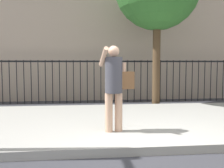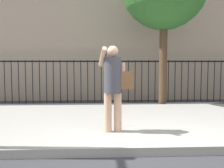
{
  "view_description": "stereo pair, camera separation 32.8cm",
  "coord_description": "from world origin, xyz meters",
  "views": [
    {
      "loc": [
        -1.09,
        -4.09,
        1.5
      ],
      "look_at": [
        -0.48,
        1.35,
        1.06
      ],
      "focal_mm": 42.81,
      "sensor_mm": 36.0,
      "label": 1
    },
    {
      "loc": [
        -0.76,
        -4.12,
        1.5
      ],
      "look_at": [
        -0.48,
        1.35,
        1.06
      ],
      "focal_mm": 42.81,
      "sensor_mm": 36.0,
      "label": 2
    }
  ],
  "objects": [
    {
      "name": "pedestrian_on_phone",
      "position": [
        -0.45,
        1.05,
        1.12
      ],
      "size": [
        0.69,
        0.5,
        1.68
      ],
      "color": "tan",
      "rests_on": "sidewalk"
    },
    {
      "name": "iron_fence",
      "position": [
        0.0,
        5.9,
        1.02
      ],
      "size": [
        12.03,
        0.04,
        1.6
      ],
      "color": "black",
      "rests_on": "ground"
    },
    {
      "name": "ground_plane",
      "position": [
        0.0,
        0.0,
        0.0
      ],
      "size": [
        60.0,
        60.0,
        0.0
      ],
      "primitive_type": "plane",
      "color": "#333338"
    },
    {
      "name": "sidewalk",
      "position": [
        0.0,
        2.2,
        0.07
      ],
      "size": [
        28.0,
        4.4,
        0.15
      ],
      "primitive_type": "cube",
      "color": "#9E9B93",
      "rests_on": "ground"
    }
  ]
}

